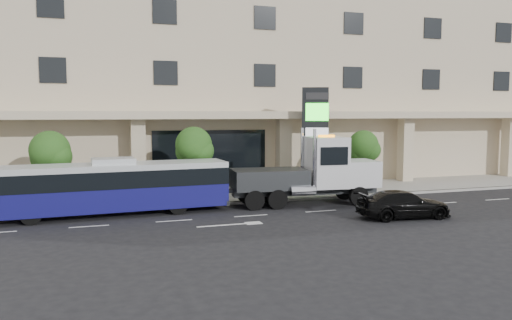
{
  "coord_description": "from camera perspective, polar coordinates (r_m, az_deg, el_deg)",
  "views": [
    {
      "loc": [
        -7.61,
        -25.9,
        5.32
      ],
      "look_at": [
        1.41,
        2.0,
        2.57
      ],
      "focal_mm": 35.0,
      "sensor_mm": 36.0,
      "label": 1
    }
  ],
  "objects": [
    {
      "name": "signage_pylon",
      "position": [
        33.14,
        6.74,
        2.4
      ],
      "size": [
        1.8,
        1.21,
        6.85
      ],
      "rotation": [
        0.0,
        0.0,
        -0.39
      ],
      "color": "black",
      "rests_on": "sidewalk"
    },
    {
      "name": "ground",
      "position": [
        27.51,
        -1.52,
        -5.78
      ],
      "size": [
        120.0,
        120.0,
        0.0
      ],
      "primitive_type": "plane",
      "color": "black",
      "rests_on": "ground"
    },
    {
      "name": "tree_left",
      "position": [
        29.66,
        -22.44,
        0.69
      ],
      "size": [
        2.27,
        2.2,
        4.22
      ],
      "color": "#422B19",
      "rests_on": "sidewalk"
    },
    {
      "name": "tree_right",
      "position": [
        34.18,
        12.22,
        1.41
      ],
      "size": [
        2.1,
        2.0,
        4.04
      ],
      "color": "#422B19",
      "rests_on": "sidewalk"
    },
    {
      "name": "sidewalk",
      "position": [
        32.25,
        -4.03,
        -4.01
      ],
      "size": [
        120.0,
        6.0,
        0.15
      ],
      "primitive_type": "cube",
      "color": "gray",
      "rests_on": "ground"
    },
    {
      "name": "tree_mid",
      "position": [
        30.09,
        -7.08,
        1.4
      ],
      "size": [
        2.28,
        2.2,
        4.38
      ],
      "color": "#422B19",
      "rests_on": "sidewalk"
    },
    {
      "name": "black_sedan",
      "position": [
        26.56,
        16.5,
        -4.87
      ],
      "size": [
        4.98,
        2.41,
        1.4
      ],
      "primitive_type": "imported",
      "rotation": [
        0.0,
        0.0,
        1.47
      ],
      "color": "black",
      "rests_on": "ground"
    },
    {
      "name": "curb",
      "position": [
        29.39,
        -2.62,
        -4.92
      ],
      "size": [
        120.0,
        0.3,
        0.15
      ],
      "primitive_type": "cube",
      "color": "gray",
      "rests_on": "ground"
    },
    {
      "name": "city_bus",
      "position": [
        27.07,
        -15.95,
        -2.9
      ],
      "size": [
        11.94,
        3.08,
        3.0
      ],
      "rotation": [
        0.0,
        0.0,
        0.05
      ],
      "color": "black",
      "rests_on": "ground"
    },
    {
      "name": "convention_center",
      "position": [
        42.27,
        -7.59,
        11.64
      ],
      "size": [
        60.0,
        17.6,
        20.0
      ],
      "color": "#C6B294",
      "rests_on": "ground"
    },
    {
      "name": "tow_truck",
      "position": [
        29.3,
        6.41,
        -1.51
      ],
      "size": [
        9.81,
        3.12,
        4.45
      ],
      "rotation": [
        0.0,
        0.0,
        -0.09
      ],
      "color": "#2D3033",
      "rests_on": "ground"
    }
  ]
}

